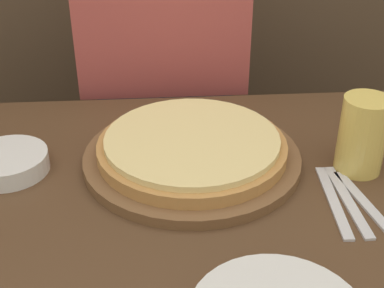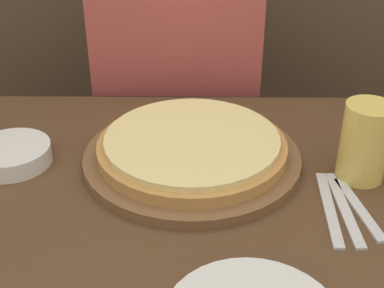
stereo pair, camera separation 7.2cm
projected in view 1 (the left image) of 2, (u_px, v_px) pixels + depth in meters
The scene contains 7 objects.
pizza_on_board at pixel (192, 151), 1.02m from camera, with size 0.41×0.41×0.06m.
beer_glass at pixel (363, 132), 0.97m from camera, with size 0.09×0.09×0.15m.
side_bowl at pixel (8, 163), 0.99m from camera, with size 0.15×0.15×0.04m.
fork at pixel (333, 201), 0.92m from camera, with size 0.03×0.21×0.00m.
dinner_knife at pixel (348, 200), 0.92m from camera, with size 0.02×0.21×0.00m.
spoon at pixel (362, 200), 0.92m from camera, with size 0.05×0.17×0.00m.
diner_person at pixel (164, 102), 1.44m from camera, with size 0.42×0.20×1.29m.
Camera 1 is at (-0.06, -0.74, 1.26)m, focal length 50.00 mm.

